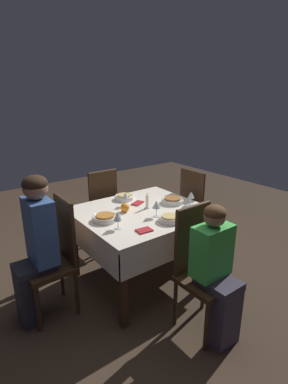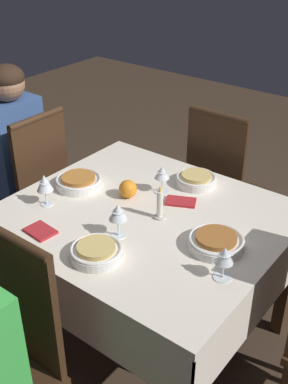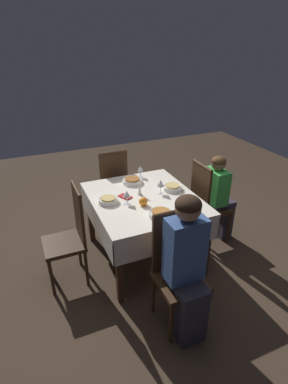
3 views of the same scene
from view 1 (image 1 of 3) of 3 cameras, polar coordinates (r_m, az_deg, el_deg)
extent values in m
plane|color=#3D2D21|center=(3.25, -0.34, -15.95)|extent=(8.00, 8.00, 0.00)
cube|color=silver|center=(2.90, -0.36, -3.83)|extent=(1.20, 1.06, 0.04)
cube|color=silver|center=(2.60, 6.68, -10.07)|extent=(1.20, 0.01, 0.23)
cube|color=silver|center=(3.36, -5.72, -3.27)|extent=(1.20, 0.01, 0.23)
cube|color=silver|center=(2.68, -10.81, -9.32)|extent=(0.01, 1.06, 0.23)
cube|color=silver|center=(3.32, 7.97, -3.65)|extent=(0.01, 1.06, 0.23)
cube|color=#3D2616|center=(2.49, -4.05, -17.93)|extent=(0.06, 0.06, 0.72)
cube|color=#3D2616|center=(3.10, 12.96, -10.56)|extent=(0.06, 0.06, 0.72)
cube|color=#3D2616|center=(3.19, -13.23, -9.69)|extent=(0.06, 0.06, 0.72)
cube|color=#3D2616|center=(3.69, 2.04, -5.27)|extent=(0.06, 0.06, 0.72)
cube|color=#382314|center=(2.71, -17.78, -13.55)|extent=(0.38, 0.38, 0.04)
cube|color=#382314|center=(2.63, -14.75, -7.11)|extent=(0.03, 0.35, 0.54)
cylinder|color=#382314|center=(2.53, -15.23, -1.51)|extent=(0.04, 0.35, 0.04)
cylinder|color=#382314|center=(2.93, -21.65, -16.68)|extent=(0.03, 0.03, 0.42)
cylinder|color=#382314|center=(2.67, -19.54, -20.27)|extent=(0.03, 0.03, 0.42)
cylinder|color=#382314|center=(3.01, -15.40, -15.03)|extent=(0.03, 0.03, 0.42)
cylinder|color=#382314|center=(2.75, -12.66, -18.27)|extent=(0.03, 0.03, 0.42)
cube|color=#382314|center=(2.48, 11.81, -16.30)|extent=(0.38, 0.38, 0.04)
cube|color=#382314|center=(2.43, 9.12, -8.84)|extent=(0.35, 0.03, 0.54)
cylinder|color=#382314|center=(2.32, 9.45, -2.84)|extent=(0.35, 0.04, 0.04)
cylinder|color=#382314|center=(2.43, 11.77, -23.88)|extent=(0.03, 0.03, 0.42)
cylinder|color=#382314|center=(2.64, 16.90, -20.46)|extent=(0.03, 0.03, 0.42)
cylinder|color=#382314|center=(2.60, 5.98, -20.26)|extent=(0.03, 0.03, 0.42)
cylinder|color=#382314|center=(2.80, 11.23, -17.46)|extent=(0.03, 0.03, 0.42)
cube|color=#382314|center=(3.68, -8.91, -4.23)|extent=(0.38, 0.38, 0.04)
cube|color=#382314|center=(3.43, -7.74, -0.63)|extent=(0.35, 0.03, 0.54)
cylinder|color=#382314|center=(3.35, -7.94, 3.78)|extent=(0.35, 0.04, 0.04)
cylinder|color=#382314|center=(3.97, -7.78, -6.01)|extent=(0.03, 0.03, 0.42)
cylinder|color=#382314|center=(3.84, -12.13, -7.15)|extent=(0.03, 0.03, 0.42)
cylinder|color=#382314|center=(3.71, -5.24, -7.72)|extent=(0.03, 0.03, 0.42)
cylinder|color=#382314|center=(3.57, -9.82, -9.04)|extent=(0.03, 0.03, 0.42)
cube|color=#382314|center=(3.66, 10.77, -4.47)|extent=(0.38, 0.38, 0.04)
cube|color=#382314|center=(3.43, 9.05, -0.67)|extent=(0.03, 0.35, 0.54)
cylinder|color=#382314|center=(3.36, 9.28, 3.73)|extent=(0.04, 0.35, 0.04)
cylinder|color=#382314|center=(3.77, 14.16, -7.81)|extent=(0.03, 0.03, 0.42)
cylinder|color=#382314|center=(3.96, 10.45, -6.23)|extent=(0.03, 0.03, 0.42)
cylinder|color=#382314|center=(3.54, 10.70, -9.34)|extent=(0.03, 0.03, 0.42)
cylinder|color=#382314|center=(3.74, 6.95, -7.55)|extent=(0.03, 0.03, 0.42)
cube|color=#282833|center=(2.78, -21.38, -18.23)|extent=(0.14, 0.22, 0.46)
cube|color=#282833|center=(2.66, -20.24, -13.24)|extent=(0.31, 0.24, 0.06)
cube|color=#38568E|center=(2.54, -19.14, -6.99)|extent=(0.18, 0.30, 0.54)
sphere|color=#9E7051|center=(2.42, -20.01, 0.74)|extent=(0.19, 0.19, 0.19)
ellipsoid|color=black|center=(2.41, -20.09, 1.50)|extent=(0.19, 0.19, 0.13)
cube|color=#383342|center=(2.51, 15.13, -22.10)|extent=(0.23, 0.14, 0.46)
cube|color=#383342|center=(2.39, 14.01, -16.42)|extent=(0.24, 0.31, 0.06)
cube|color=green|center=(2.32, 12.80, -10.85)|extent=(0.30, 0.18, 0.40)
sphere|color=#9E7051|center=(2.20, 13.30, -4.52)|extent=(0.16, 0.16, 0.16)
ellipsoid|color=brown|center=(2.19, 13.35, -3.85)|extent=(0.16, 0.16, 0.11)
cylinder|color=white|center=(2.69, -7.42, -5.04)|extent=(0.23, 0.23, 0.04)
torus|color=white|center=(2.68, -7.44, -4.60)|extent=(0.22, 0.22, 0.01)
cylinder|color=#B2702D|center=(2.68, -7.45, -4.49)|extent=(0.16, 0.16, 0.02)
cylinder|color=white|center=(2.53, -4.95, -6.90)|extent=(0.06, 0.06, 0.00)
cylinder|color=white|center=(2.51, -4.97, -6.12)|extent=(0.01, 0.01, 0.07)
cone|color=white|center=(2.48, -5.02, -4.56)|extent=(0.07, 0.07, 0.08)
cylinder|color=white|center=(2.49, -5.01, -4.89)|extent=(0.04, 0.04, 0.03)
cylinder|color=white|center=(2.66, 4.99, -5.23)|extent=(0.21, 0.21, 0.04)
torus|color=white|center=(2.65, 5.00, -4.79)|extent=(0.20, 0.20, 0.01)
cylinder|color=tan|center=(2.65, 5.01, -4.67)|extent=(0.15, 0.15, 0.02)
cylinder|color=white|center=(2.76, 2.37, -4.61)|extent=(0.06, 0.06, 0.00)
cylinder|color=white|center=(2.74, 2.38, -3.81)|extent=(0.01, 0.01, 0.08)
cone|color=white|center=(2.72, 2.40, -2.36)|extent=(0.08, 0.08, 0.07)
cylinder|color=white|center=(2.72, 2.40, -2.63)|extent=(0.05, 0.05, 0.03)
cylinder|color=white|center=(3.19, -3.81, -1.12)|extent=(0.20, 0.20, 0.04)
torus|color=white|center=(3.19, -3.82, -0.74)|extent=(0.20, 0.20, 0.01)
cylinder|color=tan|center=(3.18, -3.82, -0.64)|extent=(0.14, 0.14, 0.02)
cylinder|color=white|center=(3.02, -3.50, -2.56)|extent=(0.07, 0.07, 0.00)
cylinder|color=white|center=(3.01, -3.51, -1.88)|extent=(0.01, 0.01, 0.07)
cone|color=white|center=(2.99, -3.54, -0.67)|extent=(0.07, 0.07, 0.06)
cylinder|color=white|center=(2.99, -3.53, -0.90)|extent=(0.04, 0.04, 0.03)
cylinder|color=white|center=(3.10, 5.43, -1.76)|extent=(0.23, 0.23, 0.04)
torus|color=white|center=(3.09, 5.44, -1.38)|extent=(0.22, 0.22, 0.01)
cylinder|color=#995B28|center=(3.09, 5.44, -1.28)|extent=(0.16, 0.16, 0.02)
cylinder|color=white|center=(3.08, 8.86, -2.34)|extent=(0.07, 0.07, 0.00)
cylinder|color=white|center=(3.07, 8.89, -1.72)|extent=(0.01, 0.01, 0.07)
cone|color=white|center=(3.05, 8.95, -0.52)|extent=(0.07, 0.07, 0.07)
cylinder|color=white|center=(3.05, 8.94, -0.76)|extent=(0.04, 0.04, 0.03)
cylinder|color=beige|center=(2.95, 0.59, -3.03)|extent=(0.05, 0.05, 0.01)
cylinder|color=white|center=(2.92, 0.60, -1.82)|extent=(0.03, 0.03, 0.12)
ellipsoid|color=#F9C64C|center=(2.90, 0.60, -0.45)|extent=(0.01, 0.01, 0.03)
sphere|color=orange|center=(2.85, -3.67, -2.97)|extent=(0.09, 0.09, 0.09)
cube|color=#AD2328|center=(2.47, 0.04, -7.31)|extent=(0.13, 0.10, 0.01)
cube|color=#AD2328|center=(3.07, -1.22, -2.13)|extent=(0.16, 0.13, 0.01)
camera|label=2|loc=(2.80, 39.58, 16.12)|focal=45.00mm
camera|label=3|loc=(3.38, -55.78, 17.10)|focal=28.00mm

